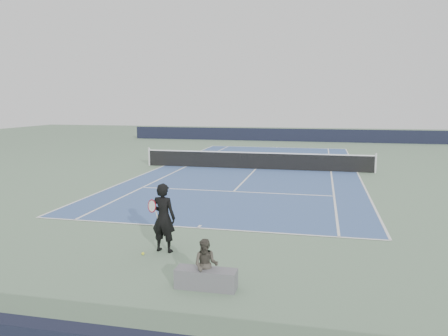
% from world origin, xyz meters
% --- Properties ---
extents(ground, '(80.00, 80.00, 0.00)m').
position_xyz_m(ground, '(0.00, 0.00, 0.00)').
color(ground, slate).
extents(court_surface, '(10.97, 23.77, 0.01)m').
position_xyz_m(court_surface, '(0.00, 0.00, 0.01)').
color(court_surface, '#3D5990').
rests_on(court_surface, ground).
extents(tennis_net, '(12.90, 0.10, 1.07)m').
position_xyz_m(tennis_net, '(0.00, 0.00, 0.50)').
color(tennis_net, silver).
rests_on(tennis_net, ground).
extents(windscreen_far, '(30.00, 0.25, 1.20)m').
position_xyz_m(windscreen_far, '(0.00, 17.88, 0.60)').
color(windscreen_far, black).
rests_on(windscreen_far, ground).
extents(tennis_player, '(0.81, 0.56, 1.77)m').
position_xyz_m(tennis_player, '(-0.28, -14.02, 0.88)').
color(tennis_player, black).
rests_on(tennis_player, ground).
extents(tennis_ball, '(0.07, 0.07, 0.07)m').
position_xyz_m(tennis_ball, '(-0.70, -14.39, 0.04)').
color(tennis_ball, yellow).
rests_on(tennis_ball, ground).
extents(spectator_bench, '(1.27, 0.44, 1.08)m').
position_xyz_m(spectator_bench, '(1.33, -15.92, 0.36)').
color(spectator_bench, slate).
rests_on(spectator_bench, ground).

